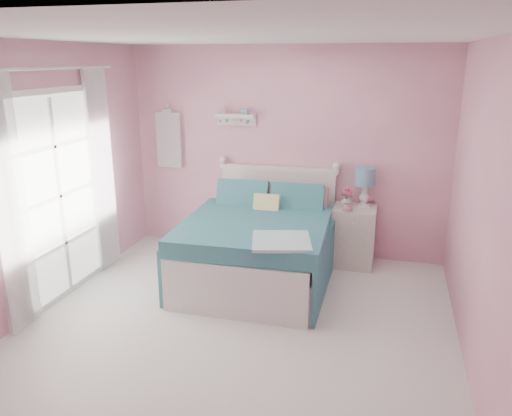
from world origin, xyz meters
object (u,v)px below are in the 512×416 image
at_px(table_lamp, 365,179).
at_px(teacup, 348,208).
at_px(vase, 347,201).
at_px(bed, 259,247).
at_px(nightstand, 353,236).

height_order(table_lamp, teacup, table_lamp).
relative_size(table_lamp, vase, 3.36).
xyz_separation_m(bed, nightstand, (0.99, 0.71, -0.03)).
bearing_deg(vase, bed, -140.85).
bearing_deg(bed, teacup, 27.95).
distance_m(bed, table_lamp, 1.50).
height_order(vase, teacup, vase).
bearing_deg(vase, teacup, -79.65).
distance_m(vase, teacup, 0.19).
xyz_separation_m(bed, teacup, (0.92, 0.54, 0.38)).
relative_size(bed, vase, 14.02).
distance_m(bed, teacup, 1.13).
xyz_separation_m(table_lamp, vase, (-0.20, -0.08, -0.26)).
height_order(bed, teacup, bed).
bearing_deg(table_lamp, nightstand, -136.82).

